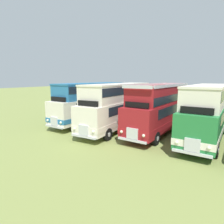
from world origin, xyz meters
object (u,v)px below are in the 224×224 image
Objects in this scene: bus_third_in_row at (159,108)px; bus_fourth_in_row at (207,111)px; bus_first_in_row at (91,101)px; bus_second_in_row at (119,104)px.

bus_third_in_row is 1.00× the size of bus_fourth_in_row.
bus_third_in_row reaches higher than bus_fourth_in_row.
bus_first_in_row is at bearing 178.67° from bus_fourth_in_row.
bus_third_in_row reaches higher than bus_second_in_row.
bus_first_in_row and bus_fourth_in_row have the same top height.
bus_second_in_row is (3.98, -0.54, 0.00)m from bus_first_in_row.
bus_fourth_in_row is at bearing -1.33° from bus_first_in_row.
bus_fourth_in_row is at bearing -4.20° from bus_third_in_row.
bus_first_in_row is 7.97m from bus_third_in_row.
bus_third_in_row is at bearing 175.80° from bus_fourth_in_row.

